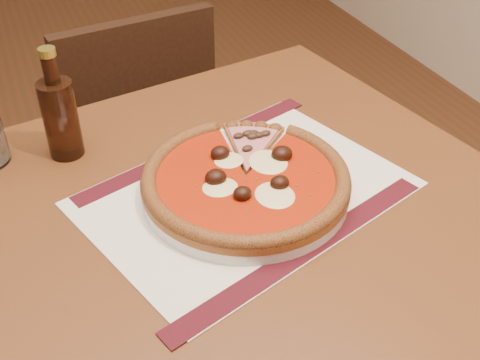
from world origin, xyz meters
name	(u,v)px	position (x,y,z in m)	size (l,w,h in m)	color
table	(245,254)	(0.92, -0.33, 0.65)	(0.92, 0.92, 0.75)	brown
chair_far	(133,133)	(0.91, 0.38, 0.46)	(0.42, 0.42, 0.80)	black
placemat	(246,193)	(0.93, -0.30, 0.75)	(0.46, 0.33, 0.00)	white
plate	(246,188)	(0.93, -0.30, 0.76)	(0.31, 0.31, 0.02)	white
pizza	(246,178)	(0.93, -0.30, 0.78)	(0.31, 0.31, 0.04)	#9F5526
ham_slice	(259,143)	(0.99, -0.22, 0.78)	(0.11, 0.14, 0.02)	#9F5526
bottle	(60,115)	(0.71, -0.09, 0.82)	(0.06, 0.06, 0.19)	#32170C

